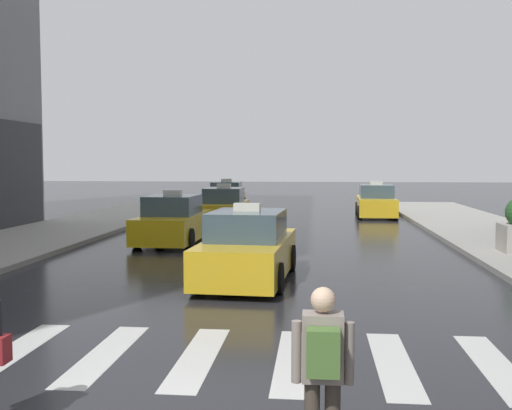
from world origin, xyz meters
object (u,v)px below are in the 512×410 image
Objects in this scene: taxi_fourth at (376,203)px; pedestrian_with_backpack at (323,365)px; taxi_second at (173,222)px; taxi_fifth at (227,197)px; taxi_lead at (248,249)px; taxi_third at (224,208)px.

taxi_fourth is 2.78× the size of pedestrian_with_backpack.
taxi_second is 15.58m from pedestrian_with_backpack.
taxi_fifth is at bearing 91.15° from taxi_second.
taxi_fourth is at bearing -24.15° from taxi_fifth.
taxi_second and taxi_fifth have the same top height.
taxi_fifth is (-3.52, 20.44, 0.00)m from taxi_lead.
taxi_second reaches higher than pedestrian_with_backpack.
taxi_third is at bearing 101.13° from taxi_lead.
taxi_third and taxi_fifth have the same top height.
pedestrian_with_backpack is at bearing -71.81° from taxi_second.
taxi_fourth is 8.86m from taxi_fifth.
taxi_lead and taxi_fifth have the same top height.
taxi_third and taxi_fourth have the same top height.
pedestrian_with_backpack is at bearing -79.03° from taxi_third.
taxi_fourth is 1.00× the size of taxi_fifth.
taxi_third is at bearing -147.92° from taxi_fourth.
taxi_lead is at bearing 100.74° from pedestrian_with_backpack.
taxi_fifth is at bearing 99.78° from taxi_lead.
taxi_lead and taxi_fourth have the same top height.
taxi_third is 21.38m from pedestrian_with_backpack.
taxi_fourth reaches higher than pedestrian_with_backpack.
taxi_second is at bearing 117.46° from taxi_lead.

